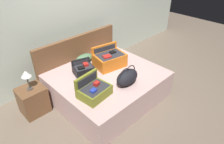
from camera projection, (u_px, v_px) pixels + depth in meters
The scene contains 11 objects.
ground_plane at pixel (122, 106), 3.78m from camera, with size 12.00×12.00×0.00m, color #6B5B4C.
back_wall at pixel (65, 18), 4.06m from camera, with size 8.00×0.10×2.60m, color #B7C1B2.
bed at pixel (107, 85), 3.87m from camera, with size 1.90×1.70×0.53m, color #BC9993.
headboard at pixel (79, 58), 4.28m from camera, with size 1.94×0.08×1.02m, color brown.
hard_case_large at pixel (109, 59), 3.90m from camera, with size 0.64×0.52×0.38m.
hard_case_medium at pixel (94, 90), 3.14m from camera, with size 0.51×0.43×0.33m.
hard_case_small at pixel (83, 69), 3.68m from camera, with size 0.42×0.38×0.25m.
duffel_bag at pixel (127, 77), 3.38m from camera, with size 0.46×0.27×0.34m.
pillow_center_head at pixel (84, 58), 4.06m from camera, with size 0.40×0.24×0.16m, color #4C724C.
nightstand at pixel (33, 100), 3.52m from camera, with size 0.44×0.40×0.51m, color brown.
table_lamp at pixel (26, 75), 3.23m from camera, with size 0.17×0.17×0.36m.
Camera 1 is at (-2.11, -1.89, 2.59)m, focal length 32.06 mm.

